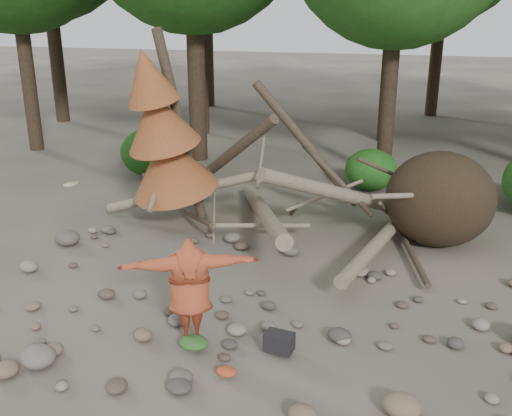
% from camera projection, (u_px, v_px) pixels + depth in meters
% --- Properties ---
extents(ground, '(120.00, 120.00, 0.00)m').
position_uv_depth(ground, '(253.00, 326.00, 8.84)').
color(ground, '#514C44').
rests_on(ground, ground).
extents(deadfall_pile, '(8.55, 5.24, 3.30)m').
position_uv_depth(deadfall_pile, '(410.00, 199.00, 11.76)').
color(deadfall_pile, '#332619').
rests_on(deadfall_pile, ground).
extents(dead_conifer, '(2.06, 2.16, 4.35)m').
position_uv_depth(dead_conifer, '(163.00, 136.00, 12.09)').
color(dead_conifer, '#4C3F30').
rests_on(dead_conifer, ground).
extents(bush_left, '(1.80, 1.80, 1.44)m').
position_uv_depth(bush_left, '(152.00, 152.00, 16.68)').
color(bush_left, '#1D5015').
rests_on(bush_left, ground).
extents(bush_mid, '(1.40, 1.40, 1.12)m').
position_uv_depth(bush_mid, '(371.00, 170.00, 15.44)').
color(bush_mid, '#27661D').
rests_on(bush_mid, ground).
extents(frisbee_thrower, '(3.35, 1.35, 2.06)m').
position_uv_depth(frisbee_thrower, '(190.00, 289.00, 8.12)').
color(frisbee_thrower, '#A64225').
rests_on(frisbee_thrower, ground).
extents(backpack, '(0.42, 0.30, 0.27)m').
position_uv_depth(backpack, '(279.00, 346.00, 8.09)').
color(backpack, black).
rests_on(backpack, ground).
extents(cloth_green, '(0.43, 0.36, 0.16)m').
position_uv_depth(cloth_green, '(194.00, 346.00, 8.18)').
color(cloth_green, '#316026').
rests_on(cloth_green, ground).
extents(cloth_orange, '(0.28, 0.23, 0.10)m').
position_uv_depth(cloth_orange, '(227.00, 375.00, 7.58)').
color(cloth_orange, '#B5421F').
rests_on(cloth_orange, ground).
extents(boulder_front_left, '(0.50, 0.45, 0.30)m').
position_uv_depth(boulder_front_left, '(38.00, 357.00, 7.80)').
color(boulder_front_left, slate).
rests_on(boulder_front_left, ground).
extents(boulder_front_right, '(0.46, 0.42, 0.28)m').
position_uv_depth(boulder_front_right, '(402.00, 406.00, 6.85)').
color(boulder_front_right, '#816B50').
rests_on(boulder_front_right, ground).
extents(boulder_mid_left, '(0.54, 0.48, 0.32)m').
position_uv_depth(boulder_mid_left, '(67.00, 238.00, 11.86)').
color(boulder_mid_left, '#5C564D').
rests_on(boulder_mid_left, ground).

